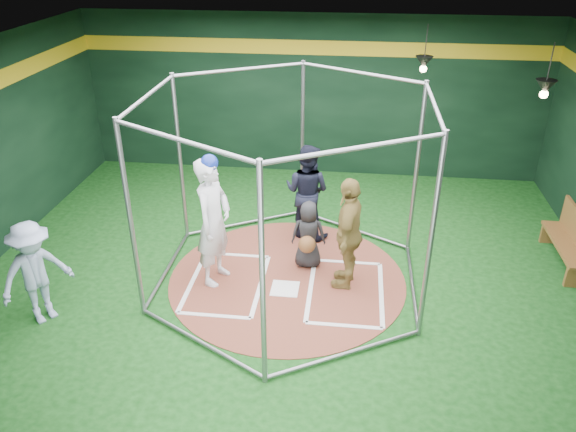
# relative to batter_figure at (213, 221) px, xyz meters

# --- Properties ---
(room_shell) EXTENTS (10.10, 9.10, 3.53)m
(room_shell) POSITION_rel_batter_figure_xyz_m (1.12, 0.15, 0.68)
(room_shell) COLOR #0C360D
(room_shell) RESTS_ON ground
(clay_disc) EXTENTS (3.80, 3.80, 0.01)m
(clay_disc) POSITION_rel_batter_figure_xyz_m (1.12, 0.14, -1.06)
(clay_disc) COLOR brown
(clay_disc) RESTS_ON ground
(home_plate) EXTENTS (0.43, 0.43, 0.01)m
(home_plate) POSITION_rel_batter_figure_xyz_m (1.12, -0.16, -1.05)
(home_plate) COLOR white
(home_plate) RESTS_ON clay_disc
(batter_box_left) EXTENTS (1.17, 1.77, 0.01)m
(batter_box_left) POSITION_rel_batter_figure_xyz_m (0.17, -0.11, -1.05)
(batter_box_left) COLOR white
(batter_box_left) RESTS_ON clay_disc
(batter_box_right) EXTENTS (1.17, 1.77, 0.01)m
(batter_box_right) POSITION_rel_batter_figure_xyz_m (2.07, -0.11, -1.05)
(batter_box_right) COLOR white
(batter_box_right) RESTS_ON clay_disc
(batting_cage) EXTENTS (4.05, 4.67, 3.00)m
(batting_cage) POSITION_rel_batter_figure_xyz_m (1.12, 0.14, 0.43)
(batting_cage) COLOR gray
(batting_cage) RESTS_ON ground
(pendant_lamp_near) EXTENTS (0.34, 0.34, 0.90)m
(pendant_lamp_near) POSITION_rel_batter_figure_xyz_m (3.32, 3.74, 1.67)
(pendant_lamp_near) COLOR black
(pendant_lamp_near) RESTS_ON room_shell
(pendant_lamp_far) EXTENTS (0.34, 0.34, 0.90)m
(pendant_lamp_far) POSITION_rel_batter_figure_xyz_m (5.12, 2.14, 1.67)
(pendant_lamp_far) COLOR black
(pendant_lamp_far) RESTS_ON room_shell
(batter_figure) EXTENTS (0.67, 0.86, 2.14)m
(batter_figure) POSITION_rel_batter_figure_xyz_m (0.00, 0.00, 0.00)
(batter_figure) COLOR silver
(batter_figure) RESTS_ON clay_disc
(visitor_leopard) EXTENTS (0.59, 1.12, 1.82)m
(visitor_leopard) POSITION_rel_batter_figure_xyz_m (2.07, 0.13, -0.15)
(visitor_leopard) COLOR tan
(visitor_leopard) RESTS_ON clay_disc
(catcher_figure) EXTENTS (0.58, 0.59, 1.16)m
(catcher_figure) POSITION_rel_batter_figure_xyz_m (1.42, 0.57, -0.48)
(catcher_figure) COLOR black
(catcher_figure) RESTS_ON clay_disc
(umpire) EXTENTS (1.02, 0.91, 1.74)m
(umpire) POSITION_rel_batter_figure_xyz_m (1.30, 1.63, -0.19)
(umpire) COLOR black
(umpire) RESTS_ON clay_disc
(bystander_blue) EXTENTS (1.08, 1.16, 1.57)m
(bystander_blue) POSITION_rel_batter_figure_xyz_m (-2.24, -1.29, -0.28)
(bystander_blue) COLOR #95A5C5
(bystander_blue) RESTS_ON ground
(dugout_bench) EXTENTS (0.37, 1.57, 0.92)m
(dugout_bench) POSITION_rel_batter_figure_xyz_m (5.74, 1.18, -0.60)
(dugout_bench) COLOR brown
(dugout_bench) RESTS_ON ground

